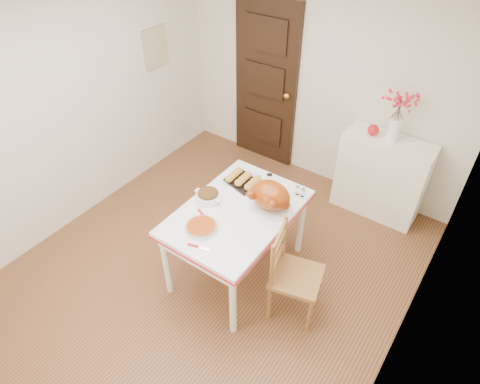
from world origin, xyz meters
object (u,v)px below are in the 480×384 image
Objects in this scene: kitchen_table at (237,242)px; turkey_platter at (270,196)px; pumpkin_pie at (201,226)px; sideboard at (381,176)px; chair_oak at (297,275)px.

turkey_platter reaches higher than kitchen_table.
turkey_platter is (0.22, 0.20, 0.53)m from kitchen_table.
kitchen_table is at bearing 73.04° from pumpkin_pie.
turkey_platter is at bearing 42.03° from kitchen_table.
sideboard is at bearing 58.84° from turkey_platter.
pumpkin_pie is (-0.88, -2.03, 0.35)m from sideboard.
sideboard reaches higher than pumpkin_pie.
kitchen_table is 0.61m from turkey_platter.
turkey_platter is (-0.47, 0.28, 0.45)m from chair_oak.
turkey_platter reaches higher than pumpkin_pie.
sideboard is 2.24m from pumpkin_pie.
pumpkin_pie is at bearing -106.96° from kitchen_table.
sideboard is 0.70× the size of kitchen_table.
kitchen_table is 0.69m from chair_oak.
chair_oak is 0.91m from pumpkin_pie.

